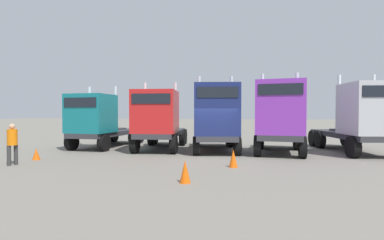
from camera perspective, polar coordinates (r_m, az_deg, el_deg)
name	(u,v)px	position (r m, az deg, el deg)	size (l,w,h in m)	color
ground	(214,157)	(14.66, 4.49, -7.48)	(200.00, 200.00, 0.00)	slate
semi_truck_teal	(98,121)	(18.95, -18.43, -0.22)	(2.83, 6.38, 4.01)	#333338
semi_truck_red	(158,120)	(17.02, -6.81, -0.02)	(3.20, 6.64, 4.16)	#333338
semi_truck_navy	(216,118)	(16.09, 4.82, 0.36)	(3.46, 6.33, 4.45)	#333338
semi_truck_purple	(279,117)	(16.07, 17.29, 0.68)	(3.05, 5.90, 4.54)	#333338
semi_truck_silver	(362,118)	(17.82, 31.25, 0.31)	(3.44, 6.69, 4.43)	#333338
visitor_in_hivis	(12,141)	(14.46, -32.62, -3.62)	(0.52, 0.52, 1.80)	#343434
traffic_cone_near	(36,154)	(15.66, -29.01, -6.06)	(0.36, 0.36, 0.55)	#F2590C
traffic_cone_mid	(185,172)	(9.24, -1.41, -10.39)	(0.36, 0.36, 0.74)	#F2590C
traffic_cone_far	(233,158)	(11.96, 8.36, -7.69)	(0.36, 0.36, 0.75)	#F2590C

